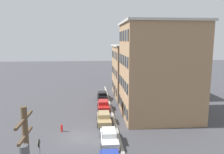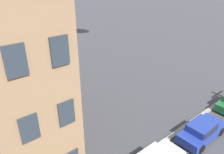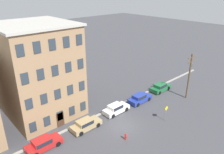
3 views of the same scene
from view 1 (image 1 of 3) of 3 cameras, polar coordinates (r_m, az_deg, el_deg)
The scene contains 10 objects.
ground_plane at distance 26.74m, azimuth -8.36°, elevation -15.37°, with size 200.00×200.00×0.00m, color #424247.
kerb_strip at distance 26.81m, azimuth 1.62°, elevation -15.02°, with size 56.00×0.36×0.16m, color #9E998E.
apartment_corner at distance 45.34m, azimuth 7.60°, elevation 1.75°, with size 11.99×11.52×10.39m.
apartment_midblock at distance 32.61m, azimuth 12.18°, elevation 1.77°, with size 10.32×11.02×13.88m.
car_black at distance 42.61m, azimuth -2.50°, elevation -4.77°, with size 4.40×1.92×1.43m.
car_red at distance 36.37m, azimuth -2.27°, elevation -7.25°, with size 4.40×1.92×1.43m.
car_tan at distance 30.49m, azimuth -2.11°, elevation -10.57°, with size 4.40×1.92×1.43m.
car_white at distance 24.95m, azimuth -0.77°, elevation -15.26°, with size 4.40×1.92×1.43m.
caution_sign at distance 21.54m, azimuth -18.46°, elevation -17.06°, with size 0.95×0.08×2.59m.
fire_hydrant at distance 28.56m, azimuth -13.01°, elevation -12.81°, with size 0.24×0.34×0.96m.
Camera 1 is at (24.25, 1.63, 11.14)m, focal length 35.00 mm.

